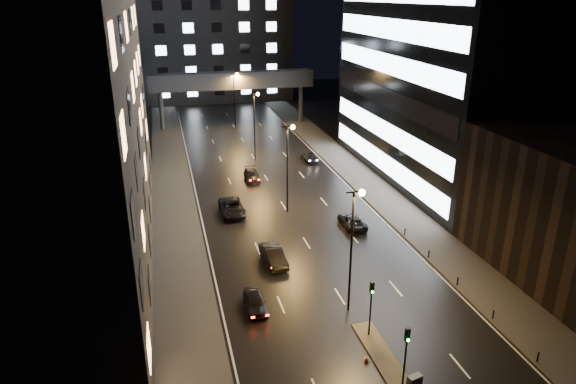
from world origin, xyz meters
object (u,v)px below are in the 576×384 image
car_away_a (255,302)px  car_away_d (252,175)px  car_toward_b (309,157)px  car_away_c (232,207)px  car_away_b (273,256)px  car_toward_a (352,221)px

car_away_a → car_away_d: 30.18m
car_away_a → car_away_d: bearing=79.9°
car_toward_b → car_away_c: bearing=50.2°
car_away_b → car_toward_b: (11.87, 28.98, -0.13)m
car_away_d → car_toward_b: 11.57m
car_away_b → car_toward_a: 11.43m
car_away_a → car_away_b: 7.54m
car_away_c → car_toward_b: bearing=48.6°
car_away_b → car_toward_b: 31.32m
car_away_d → car_toward_a: bearing=-63.1°
car_away_d → car_toward_b: size_ratio=1.04×
car_away_c → car_toward_b: (13.96, 16.73, -0.13)m
car_away_b → car_away_a: bearing=-118.0°
car_away_a → car_toward_b: car_away_a is taller
car_away_c → car_toward_b: size_ratio=1.25×
car_away_b → car_away_c: (-2.09, 12.25, -0.00)m
car_toward_a → car_away_c: bearing=-27.9°
car_toward_a → car_toward_b: 23.30m
car_away_a → car_away_c: (0.93, 19.16, 0.11)m
car_away_d → car_toward_b: bearing=34.5°
car_away_a → car_away_b: size_ratio=0.83×
car_away_d → car_toward_b: car_away_d is taller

